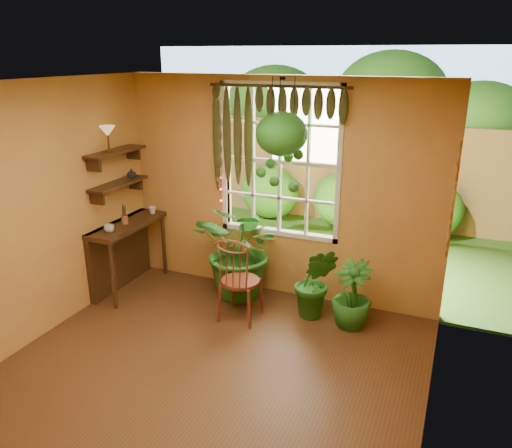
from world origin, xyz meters
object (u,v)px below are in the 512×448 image
(counter_ledge, at_px, (122,247))
(potted_plant_left, at_px, (243,250))
(windsor_chair, at_px, (239,292))
(hanging_basket, at_px, (281,142))
(potted_plant_mid, at_px, (316,282))

(counter_ledge, bearing_deg, potted_plant_left, 12.61)
(windsor_chair, height_order, hanging_basket, hanging_basket)
(potted_plant_left, height_order, potted_plant_mid, potted_plant_left)
(potted_plant_mid, bearing_deg, counter_ledge, -175.81)
(hanging_basket, bearing_deg, windsor_chair, -121.33)
(potted_plant_mid, relative_size, hanging_basket, 0.71)
(potted_plant_left, bearing_deg, potted_plant_mid, -9.36)
(windsor_chair, relative_size, potted_plant_mid, 1.34)
(counter_ledge, bearing_deg, windsor_chair, -6.31)
(potted_plant_left, xyz_separation_m, hanging_basket, (0.50, -0.05, 1.38))
(potted_plant_mid, height_order, hanging_basket, hanging_basket)
(potted_plant_left, bearing_deg, hanging_basket, -5.39)
(windsor_chair, distance_m, potted_plant_mid, 0.88)
(windsor_chair, height_order, potted_plant_left, potted_plant_left)
(counter_ledge, relative_size, potted_plant_mid, 1.36)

